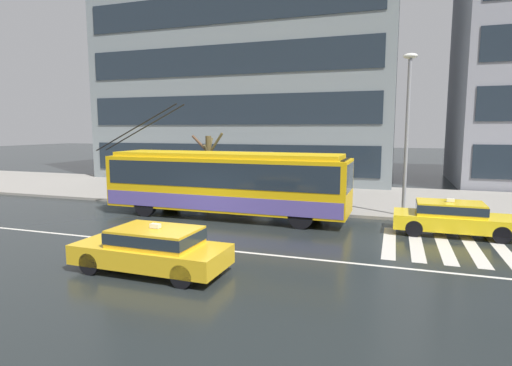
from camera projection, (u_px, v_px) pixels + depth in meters
The scene contains 19 objects.
ground_plane at pixel (182, 236), 15.57m from camera, with size 160.00×160.00×0.00m, color #202526.
sidewalk_slab at pixel (264, 194), 25.28m from camera, with size 80.00×10.00×0.14m, color gray.
crosswalk_stripe_edge_near at pixel (389, 242), 14.80m from camera, with size 0.44×4.40×0.01m, color beige.
crosswalk_stripe_inner_a at pixel (416, 244), 14.52m from camera, with size 0.44×4.40×0.01m, color beige.
crosswalk_stripe_center at pixel (444, 246), 14.23m from camera, with size 0.44×4.40×0.01m, color beige.
crosswalk_stripe_inner_b at pixel (473, 248), 13.95m from camera, with size 0.44×4.40×0.01m, color beige.
crosswalk_stripe_edge_far at pixel (503, 251), 13.66m from camera, with size 0.44×4.40×0.01m, color beige.
lane_centre_line at pixel (166, 244), 14.44m from camera, with size 72.00×0.14×0.01m, color silver.
trolleybus at pixel (226, 182), 18.80m from camera, with size 12.42×2.69×5.18m.
taxi_ahead_of_bus at pixel (453, 217), 15.69m from camera, with size 4.40×1.77×1.39m.
taxi_oncoming_near at pixel (153, 247), 11.62m from camera, with size 4.42×1.88×1.39m.
bus_shelter at pixel (236, 164), 22.42m from camera, with size 3.90×1.69×2.63m.
pedestrian_at_shelter at pixel (212, 180), 23.83m from camera, with size 0.44×0.44×1.58m.
pedestrian_approaching_curb at pixel (284, 174), 21.02m from camera, with size 1.02×1.02×2.01m.
pedestrian_walking_past at pixel (172, 182), 22.76m from camera, with size 0.39×0.39×1.67m.
pedestrian_waiting_by_pole at pixel (330, 175), 20.86m from camera, with size 1.28×1.28×2.01m.
street_lamp at pixel (407, 122), 18.08m from camera, with size 0.60×0.32×7.09m.
street_tree_bare at pixel (209, 161), 24.23m from camera, with size 2.24×1.48×3.66m.
office_tower_corner_left at pixel (253, 28), 34.27m from camera, with size 23.22×13.04×24.63m.
Camera 1 is at (7.46, -13.51, 4.01)m, focal length 29.03 mm.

